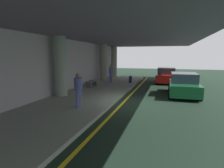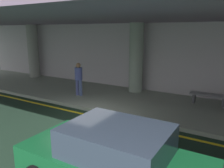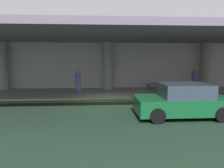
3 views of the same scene
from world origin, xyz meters
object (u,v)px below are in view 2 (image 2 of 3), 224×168
Objects in this scene: bench_metal at (209,97)px; person_waiting_for_ride at (79,77)px; support_column_left_mid at (136,58)px; car_dark_green at (114,161)px; support_column_far_left at (33,51)px.

person_waiting_for_ride is at bearing -162.98° from bench_metal.
person_waiting_for_ride is at bearing -133.23° from support_column_left_mid.
person_waiting_for_ride reaches higher than car_dark_green.
person_waiting_for_ride is (5.88, -2.26, -0.86)m from support_column_far_left.
car_dark_green is 7.02m from bench_metal.
support_column_far_left reaches higher than person_waiting_for_ride.
bench_metal is (11.81, -0.44, -1.47)m from support_column_far_left.
bench_metal is (3.81, -0.44, -1.47)m from support_column_left_mid.
person_waiting_for_ride is (-2.12, -2.26, -0.86)m from support_column_left_mid.
support_column_left_mid is at bearing -63.67° from car_dark_green.
car_dark_green is at bearing -96.75° from bench_metal.
support_column_left_mid is 0.89× the size of car_dark_green.
person_waiting_for_ride is 6.24m from bench_metal.
support_column_far_left is 0.89× the size of car_dark_green.
support_column_left_mid is 2.17× the size of person_waiting_for_ride.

